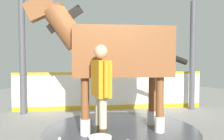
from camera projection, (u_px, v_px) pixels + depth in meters
name	position (u px, v px, depth m)	size (l,w,h in m)	color
ground_plane	(114.00, 125.00, 5.45)	(16.00, 16.00, 0.02)	gray
wet_patch	(121.00, 129.00, 5.11)	(3.22, 3.22, 0.00)	#42444C
barrier_wall	(110.00, 92.00, 7.09)	(3.25, 4.48, 1.08)	white
roof_post_near	(22.00, 56.00, 6.41)	(0.16, 0.16, 3.10)	#4C4C51
roof_post_far	(193.00, 56.00, 6.99)	(0.16, 0.16, 3.10)	#4C4C51
horse	(115.00, 53.00, 5.00)	(2.21, 2.84, 2.75)	brown
handler	(101.00, 88.00, 4.09)	(0.64, 0.40, 1.72)	#47331E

